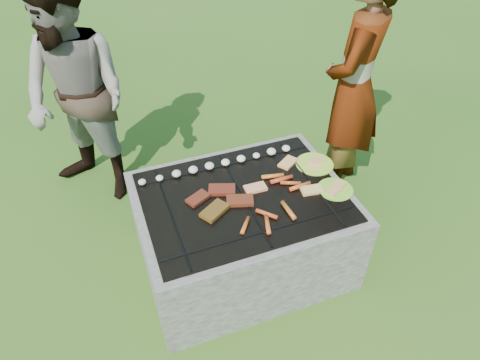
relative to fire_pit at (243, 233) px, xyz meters
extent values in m
plane|color=#224B12|center=(0.00, 0.00, -0.28)|extent=(60.00, 60.00, 0.00)
cube|color=gray|center=(0.00, 0.41, 0.02)|extent=(1.30, 0.18, 0.60)
cube|color=gray|center=(0.00, -0.41, 0.02)|extent=(1.30, 0.18, 0.60)
cube|color=gray|center=(-0.56, 0.00, 0.02)|extent=(0.18, 0.64, 0.60)
cube|color=gray|center=(0.56, 0.00, 0.02)|extent=(0.18, 0.64, 0.60)
cube|color=black|center=(0.00, 0.00, -0.04)|extent=(0.94, 0.64, 0.48)
sphere|color=#FF5914|center=(0.00, 0.00, 0.18)|extent=(0.10, 0.10, 0.10)
cube|color=black|center=(0.00, 0.00, 0.32)|extent=(1.20, 0.90, 0.01)
cylinder|color=black|center=(-0.45, 0.00, 0.33)|extent=(0.01, 0.88, 0.01)
cylinder|color=black|center=(0.00, 0.00, 0.33)|extent=(0.01, 0.88, 0.01)
cylinder|color=black|center=(0.45, 0.00, 0.33)|extent=(0.01, 0.88, 0.01)
cylinder|color=black|center=(0.00, -0.32, 0.33)|extent=(1.18, 0.01, 0.01)
cylinder|color=black|center=(0.00, 0.32, 0.33)|extent=(1.18, 0.01, 0.01)
ellipsoid|color=beige|center=(-0.55, 0.33, 0.35)|extent=(0.05, 0.05, 0.03)
ellipsoid|color=#ECE4C8|center=(-0.44, 0.33, 0.35)|extent=(0.05, 0.05, 0.03)
ellipsoid|color=beige|center=(-0.33, 0.33, 0.35)|extent=(0.06, 0.06, 0.04)
ellipsoid|color=beige|center=(-0.22, 0.33, 0.35)|extent=(0.06, 0.06, 0.04)
ellipsoid|color=beige|center=(-0.11, 0.33, 0.35)|extent=(0.06, 0.06, 0.04)
ellipsoid|color=white|center=(0.00, 0.33, 0.35)|extent=(0.06, 0.06, 0.04)
ellipsoid|color=white|center=(0.11, 0.33, 0.35)|extent=(0.06, 0.06, 0.04)
ellipsoid|color=#F1E9CD|center=(0.22, 0.33, 0.35)|extent=(0.05, 0.05, 0.03)
ellipsoid|color=beige|center=(0.34, 0.33, 0.35)|extent=(0.06, 0.06, 0.04)
ellipsoid|color=beige|center=(0.45, 0.33, 0.35)|extent=(0.06, 0.06, 0.04)
cube|color=maroon|center=(-0.27, 0.07, 0.34)|extent=(0.16, 0.13, 0.02)
cube|color=maroon|center=(-0.11, 0.09, 0.34)|extent=(0.19, 0.14, 0.02)
cube|color=#955F1B|center=(-0.21, -0.07, 0.34)|extent=(0.20, 0.17, 0.03)
cube|color=#983B1B|center=(-0.04, -0.04, 0.34)|extent=(0.18, 0.14, 0.02)
cylinder|color=orange|center=(0.24, 0.09, 0.34)|extent=(0.15, 0.05, 0.03)
cylinder|color=#BC451F|center=(0.28, 0.04, 0.34)|extent=(0.15, 0.03, 0.03)
cylinder|color=#BB5D1E|center=(0.32, -0.01, 0.34)|extent=(0.13, 0.07, 0.02)
cylinder|color=orange|center=(0.36, -0.06, 0.34)|extent=(0.15, 0.04, 0.03)
cylinder|color=#CC5221|center=(0.07, -0.21, 0.34)|extent=(0.11, 0.12, 0.02)
cylinder|color=#C1811F|center=(0.20, -0.23, 0.34)|extent=(0.04, 0.15, 0.03)
cylinder|color=orange|center=(-0.08, -0.25, 0.34)|extent=(0.10, 0.12, 0.02)
cylinder|color=orange|center=(0.04, -0.29, 0.34)|extent=(0.07, 0.14, 0.03)
cube|color=#F3BA7C|center=(0.10, 0.03, 0.34)|extent=(0.14, 0.08, 0.02)
cube|color=#F6CC7E|center=(0.42, -0.11, 0.34)|extent=(0.14, 0.10, 0.02)
cube|color=#E9C177|center=(0.40, 0.19, 0.34)|extent=(0.16, 0.14, 0.02)
cylinder|color=#F6F43A|center=(0.56, 0.12, 0.33)|extent=(0.31, 0.31, 0.02)
cube|color=#F4C67D|center=(0.54, 0.10, 0.34)|extent=(0.08, 0.05, 0.01)
cube|color=#D7C26E|center=(0.59, 0.14, 0.34)|extent=(0.09, 0.06, 0.01)
cylinder|color=#BCCF31|center=(0.56, -0.15, 0.33)|extent=(0.28, 0.28, 0.01)
cube|color=#FACC80|center=(0.54, -0.17, 0.34)|extent=(0.11, 0.09, 0.02)
cube|color=tan|center=(0.59, -0.13, 0.34)|extent=(0.11, 0.09, 0.02)
imported|color=gray|center=(1.04, 0.49, 0.62)|extent=(0.77, 0.76, 1.80)
imported|color=#A19686|center=(-0.83, 1.13, 0.57)|extent=(1.03, 1.05, 1.71)
camera|label=1|loc=(-0.70, -1.79, 2.10)|focal=32.00mm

